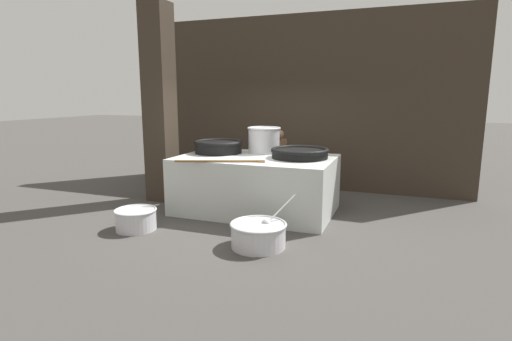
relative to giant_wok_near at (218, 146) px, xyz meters
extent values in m
plane|color=#474442|center=(0.88, -0.22, -1.18)|extent=(60.00, 60.00, 0.00)
cube|color=#382D23|center=(0.88, 2.11, 0.81)|extent=(8.15, 0.24, 3.97)
cube|color=#382D23|center=(-1.28, -0.06, 0.81)|extent=(0.52, 0.52, 3.97)
cube|color=silver|center=(0.88, -0.22, -0.65)|extent=(2.87, 1.80, 1.04)
cylinder|color=black|center=(0.00, 0.00, -0.03)|extent=(0.92, 0.92, 0.21)
torus|color=black|center=(0.00, 0.00, 0.08)|extent=(0.96, 0.96, 0.07)
cylinder|color=black|center=(1.68, -0.08, -0.06)|extent=(1.02, 1.02, 0.14)
torus|color=black|center=(1.68, -0.08, 0.01)|extent=(1.06, 1.06, 0.08)
cylinder|color=#B7B7BC|center=(0.85, 0.32, 0.11)|extent=(0.62, 0.62, 0.49)
torus|color=#B7B7BC|center=(0.85, 0.32, 0.36)|extent=(0.66, 0.66, 0.04)
cylinder|color=brown|center=(0.51, -1.02, -0.11)|extent=(1.46, 0.57, 0.04)
cube|color=brown|center=(1.18, -0.77, -0.12)|extent=(0.15, 0.14, 0.02)
cylinder|color=brown|center=(0.96, 0.86, -0.82)|extent=(0.11, 0.11, 0.72)
cylinder|color=brown|center=(0.99, 1.01, -0.82)|extent=(0.11, 0.11, 0.72)
cube|color=#4C663F|center=(0.97, 0.93, -0.67)|extent=(0.22, 0.25, 0.47)
cube|color=brown|center=(0.97, 0.93, -0.19)|extent=(0.24, 0.46, 0.53)
cylinder|color=brown|center=(0.84, 0.74, -0.20)|extent=(0.30, 0.15, 0.49)
cylinder|color=brown|center=(0.93, 1.17, -0.20)|extent=(0.30, 0.15, 0.49)
sphere|color=brown|center=(0.97, 0.93, 0.18)|extent=(0.20, 0.20, 0.20)
cylinder|color=silver|center=(1.55, -1.94, -1.01)|extent=(0.79, 0.79, 0.34)
torus|color=silver|center=(1.55, -1.94, -0.84)|extent=(0.83, 0.83, 0.04)
cylinder|color=orange|center=(1.55, -1.94, -0.93)|extent=(0.70, 0.70, 0.09)
cylinder|color=orange|center=(1.42, -2.01, -0.87)|extent=(0.04, 0.03, 0.03)
cylinder|color=orange|center=(1.55, -1.98, -0.87)|extent=(0.05, 0.05, 0.03)
cylinder|color=orange|center=(1.54, -2.04, -0.87)|extent=(0.05, 0.04, 0.03)
cylinder|color=orange|center=(1.40, -2.06, -0.87)|extent=(0.05, 0.06, 0.03)
cylinder|color=orange|center=(1.42, -2.14, -0.87)|extent=(0.06, 0.04, 0.04)
cylinder|color=orange|center=(1.44, -1.97, -0.87)|extent=(0.06, 0.05, 0.03)
cylinder|color=orange|center=(1.53, -2.04, -0.87)|extent=(0.06, 0.05, 0.04)
cylinder|color=orange|center=(1.56, -1.95, -0.87)|extent=(0.05, 0.06, 0.04)
cylinder|color=orange|center=(1.41, -1.93, -0.87)|extent=(0.05, 0.05, 0.04)
cylinder|color=orange|center=(1.58, -2.05, -0.87)|extent=(0.05, 0.05, 0.04)
cylinder|color=orange|center=(1.64, -2.02, -0.87)|extent=(0.04, 0.04, 0.03)
cylinder|color=orange|center=(1.54, -1.90, -0.87)|extent=(0.05, 0.02, 0.02)
cylinder|color=orange|center=(1.77, -1.99, -0.87)|extent=(0.06, 0.06, 0.03)
sphere|color=silver|center=(1.63, -1.83, -0.85)|extent=(0.14, 0.14, 0.14)
cylinder|color=silver|center=(1.79, -1.62, -0.67)|extent=(0.34, 0.44, 0.38)
cylinder|color=silver|center=(-0.59, -1.92, -1.01)|extent=(0.65, 0.65, 0.33)
torus|color=silver|center=(-0.59, -1.92, -0.85)|extent=(0.68, 0.68, 0.03)
cylinder|color=#6B9347|center=(-0.59, -1.92, -0.94)|extent=(0.57, 0.57, 0.08)
camera|label=1|loc=(3.42, -7.10, 0.99)|focal=28.00mm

